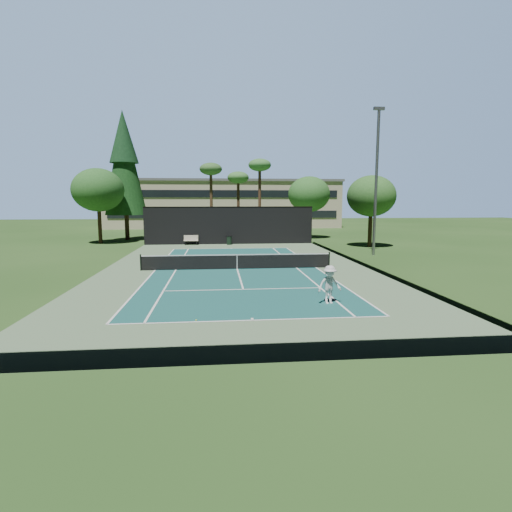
% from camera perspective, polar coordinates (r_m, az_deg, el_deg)
% --- Properties ---
extents(ground, '(160.00, 160.00, 0.00)m').
position_cam_1_polar(ground, '(27.19, -2.71, -1.88)').
color(ground, '#274A1B').
rests_on(ground, ground).
extents(apron_slab, '(18.00, 32.00, 0.01)m').
position_cam_1_polar(apron_slab, '(27.19, -2.71, -1.87)').
color(apron_slab, '#5E7C57').
rests_on(apron_slab, ground).
extents(court_surface, '(10.97, 23.77, 0.01)m').
position_cam_1_polar(court_surface, '(27.19, -2.71, -1.86)').
color(court_surface, '#1A5551').
rests_on(court_surface, ground).
extents(court_lines, '(11.07, 23.87, 0.01)m').
position_cam_1_polar(court_lines, '(27.19, -2.71, -1.84)').
color(court_lines, white).
rests_on(court_lines, ground).
extents(tennis_net, '(12.90, 0.10, 1.10)m').
position_cam_1_polar(tennis_net, '(27.11, -2.72, -0.72)').
color(tennis_net, black).
rests_on(tennis_net, ground).
extents(fence, '(18.04, 32.05, 4.03)m').
position_cam_1_polar(fence, '(26.99, -2.75, 2.34)').
color(fence, black).
rests_on(fence, ground).
extents(player, '(1.22, 0.84, 1.74)m').
position_cam_1_polar(player, '(18.27, 10.46, -4.05)').
color(player, silver).
rests_on(player, ground).
extents(tennis_ball_a, '(0.06, 0.06, 0.06)m').
position_cam_1_polar(tennis_ball_a, '(15.75, -8.55, -9.06)').
color(tennis_ball_a, '#E6F237').
rests_on(tennis_ball_a, ground).
extents(tennis_ball_b, '(0.07, 0.07, 0.07)m').
position_cam_1_polar(tennis_ball_b, '(30.56, -9.69, -0.84)').
color(tennis_ball_b, gold).
rests_on(tennis_ball_b, ground).
extents(tennis_ball_c, '(0.07, 0.07, 0.07)m').
position_cam_1_polar(tennis_ball_c, '(28.68, -2.81, -1.31)').
color(tennis_ball_c, '#C2DF32').
rests_on(tennis_ball_c, ground).
extents(tennis_ball_d, '(0.06, 0.06, 0.06)m').
position_cam_1_polar(tennis_ball_d, '(30.24, -11.55, -0.99)').
color(tennis_ball_d, '#BCCD2E').
rests_on(tennis_ball_d, ground).
extents(park_bench, '(1.50, 0.45, 1.02)m').
position_cam_1_polar(park_bench, '(42.77, -9.27, 2.31)').
color(park_bench, beige).
rests_on(park_bench, ground).
extents(trash_bin, '(0.56, 0.56, 0.95)m').
position_cam_1_polar(trash_bin, '(42.40, -3.85, 2.26)').
color(trash_bin, black).
rests_on(trash_bin, ground).
extents(pine_tree, '(4.80, 4.80, 15.00)m').
position_cam_1_polar(pine_tree, '(50.17, -18.34, 13.13)').
color(pine_tree, '#3F271B').
rests_on(pine_tree, ground).
extents(palm_a, '(2.80, 2.80, 9.32)m').
position_cam_1_polar(palm_a, '(50.90, -6.47, 11.85)').
color(palm_a, '#4F3622').
rests_on(palm_a, ground).
extents(palm_b, '(2.80, 2.80, 8.42)m').
position_cam_1_polar(palm_b, '(52.92, -2.56, 10.83)').
color(palm_b, '#40291B').
rests_on(palm_b, ground).
extents(palm_c, '(2.80, 2.80, 9.77)m').
position_cam_1_polar(palm_c, '(50.22, 0.53, 12.42)').
color(palm_c, '#4D3121').
rests_on(palm_c, ground).
extents(decid_tree_a, '(5.12, 5.12, 7.62)m').
position_cam_1_polar(decid_tree_a, '(50.08, 7.57, 8.73)').
color(decid_tree_a, '#442E1D').
rests_on(decid_tree_a, ground).
extents(decid_tree_b, '(4.80, 4.80, 7.14)m').
position_cam_1_polar(decid_tree_b, '(41.69, 16.15, 8.21)').
color(decid_tree_b, '#412D1C').
rests_on(decid_tree_b, ground).
extents(decid_tree_c, '(5.44, 5.44, 8.09)m').
position_cam_1_polar(decid_tree_c, '(46.55, -21.65, 8.74)').
color(decid_tree_c, '#462D1E').
rests_on(decid_tree_c, ground).
extents(campus_building, '(40.50, 12.50, 8.30)m').
position_cam_1_polar(campus_building, '(72.76, -4.58, 7.51)').
color(campus_building, '#BEB093').
rests_on(campus_building, ground).
extents(light_pole, '(0.90, 0.25, 12.22)m').
position_cam_1_polar(light_pole, '(35.43, 16.81, 10.54)').
color(light_pole, gray).
rests_on(light_pole, ground).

